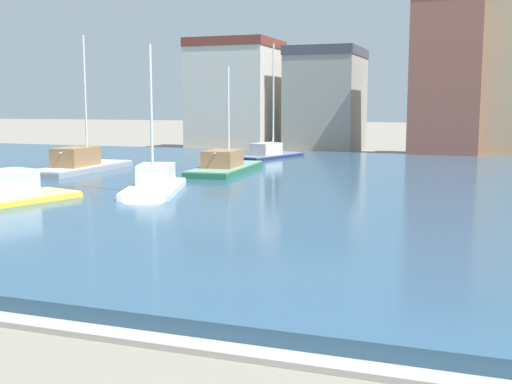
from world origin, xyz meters
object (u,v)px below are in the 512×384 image
at_px(sailboat_grey, 87,167).
at_px(sailboat_navy, 273,156).
at_px(sailboat_green, 229,169).
at_px(sailboat_white, 153,191).

bearing_deg(sailboat_grey, sailboat_navy, 59.05).
bearing_deg(sailboat_green, sailboat_navy, 93.62).
xyz_separation_m(sailboat_navy, sailboat_white, (1.02, -19.44, 0.02)).
distance_m(sailboat_grey, sailboat_white, 11.05).
relative_size(sailboat_navy, sailboat_white, 1.24).
distance_m(sailboat_grey, sailboat_green, 8.24).
bearing_deg(sailboat_green, sailboat_white, -87.60).
distance_m(sailboat_navy, sailboat_white, 19.47).
bearing_deg(sailboat_white, sailboat_navy, 93.02).
bearing_deg(sailboat_navy, sailboat_grey, -120.95).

